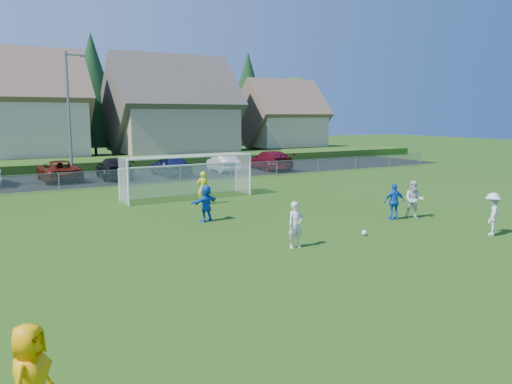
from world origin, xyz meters
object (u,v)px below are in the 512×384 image
Objects in this scene: soccer_ball at (364,233)px; player_white_b at (414,200)px; player_blue_b at (206,203)px; car_c at (59,171)px; goalkeeper at (203,188)px; car_f at (223,163)px; player_white_c at (492,214)px; soccer_goal at (186,170)px; car_d at (114,168)px; car_e at (171,165)px; player_white_a at (296,225)px; player_blue_a at (394,202)px; referee at (31,382)px; car_g at (270,160)px.

player_white_b is (4.22, 1.36, 0.77)m from soccer_ball.
car_c is at bearing -100.01° from player_blue_b.
goalkeeper is 0.40× the size of car_f.
goalkeeper reaches higher than player_white_c.
car_d is at bearing 97.04° from soccer_goal.
goalkeeper is 0.37× the size of car_e.
player_white_a is 0.35× the size of car_e.
car_d is (-0.52, 23.08, -0.06)m from player_white_a.
car_e is at bearing -62.27° from player_blue_a.
player_white_b reaches higher than car_c.
player_white_c is (17.27, 4.57, -0.04)m from referee.
player_blue_a is at bearing 79.59° from car_g.
player_white_c is 0.32× the size of car_c.
soccer_ball is at bearing -111.95° from player_white_b.
soccer_ball is at bearing 84.08° from car_f.
goalkeeper is (0.75, 9.74, 0.04)m from player_white_a.
referee reaches higher than player_blue_b.
player_white_a is at bearing -93.78° from soccer_goal.
player_white_a is 6.89m from player_blue_a.
car_g is (12.81, 22.49, -0.01)m from player_white_a.
car_e is at bearing 176.54° from car_d.
car_c is 17.19m from car_g.
player_blue_a is at bearing -60.89° from soccer_goal.
car_e is (-4.13, 24.81, -0.03)m from player_white_c.
car_f is (8.97, -0.16, -0.06)m from car_d.
car_f is (17.89, 29.81, -0.16)m from referee.
player_white_a is at bearing -46.12° from player_white_c.
player_white_b is at bearing 82.25° from car_g.
player_blue_a is 12.06m from soccer_goal.
player_blue_b is 0.34× the size of car_e.
player_blue_b reaches higher than car_f.
soccer_ball is 0.03× the size of soccer_goal.
goalkeeper is at bearing 66.24° from car_f.
car_f is (5.03, 22.78, 0.61)m from soccer_ball.
referee is at bearing -151.31° from soccer_ball.
car_e is (0.28, 22.34, 0.71)m from soccer_ball.
car_g is (22.25, 29.38, -0.06)m from referee.
car_d is at bearing -101.38° from player_white_c.
soccer_ball is 24.87m from car_c.
player_white_a is 8.17m from player_white_c.
goalkeeper reaches higher than car_c.
player_white_a reaches higher than player_blue_a.
goalkeeper reaches higher than car_f.
referee is at bearing 78.05° from car_d.
soccer_ball is at bearing 104.36° from car_d.
car_d is at bearing -51.78° from player_blue_a.
car_d reaches higher than car_f.
car_f is (12.78, -0.85, -0.02)m from car_c.
player_white_c is 11.89m from player_blue_b.
car_e is at bearing 150.79° from player_white_b.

